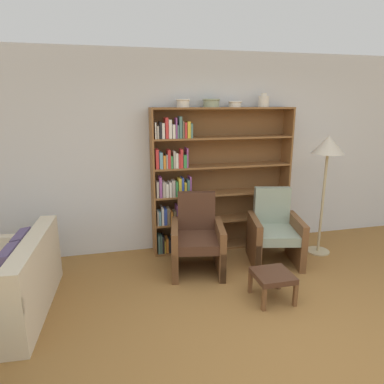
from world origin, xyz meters
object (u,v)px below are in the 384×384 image
bowl_terracotta (211,102)px  armchair_leather (197,239)px  bowl_stoneware (183,103)px  vase_tall (264,101)px  footstool (273,277)px  bowl_olive (235,104)px  armchair_cushioned (274,232)px  bookshelf (208,182)px  couch (8,287)px  floor_lamp (328,151)px

bowl_terracotta → armchair_leather: 1.80m
bowl_stoneware → bowl_terracotta: (0.38, 0.00, 0.00)m
vase_tall → footstool: size_ratio=0.47×
bowl_olive → armchair_leather: size_ratio=0.19×
bowl_olive → armchair_cushioned: bowl_olive is taller
vase_tall → armchair_leather: (-1.10, -0.61, -1.68)m
bookshelf → armchair_cushioned: bookshelf is taller
couch → footstool: (2.69, -0.40, -0.03)m
bowl_olive → vase_tall: (0.42, -0.00, 0.04)m
bookshelf → floor_lamp: bearing=-19.5°
bowl_terracotta → floor_lamp: (1.47, -0.52, -0.63)m
bookshelf → armchair_leather: size_ratio=2.09×
couch → footstool: couch is taller
couch → bowl_olive: bearing=-65.1°
bowl_olive → couch: bearing=-158.6°
armchair_leather → armchair_cushioned: bearing=-168.9°
bowl_olive → footstool: bearing=-92.6°
vase_tall → footstool: 2.41m
vase_tall → floor_lamp: vase_tall is taller
bookshelf → armchair_leather: 0.91m
armchair_leather → footstool: bearing=136.2°
couch → floor_lamp: size_ratio=0.93×
footstool → vase_tall: bearing=71.9°
bookshelf → floor_lamp: 1.66m
vase_tall → armchair_cushioned: 1.79m
bowl_terracotta → armchair_cushioned: size_ratio=0.25×
bowl_stoneware → couch: size_ratio=0.12×
couch → floor_lamp: 4.10m
armchair_cushioned → bowl_terracotta: bearing=-27.6°
bowl_olive → footstool: 2.33m
floor_lamp → bowl_olive: bearing=155.4°
bowl_terracotta → bowl_olive: bowl_terracotta is taller
bookshelf → couch: (-2.39, -1.10, -0.71)m
bowl_olive → couch: size_ratio=0.12×
bowl_olive → floor_lamp: 1.39m
bookshelf → armchair_cushioned: size_ratio=2.09×
bowl_terracotta → bowl_olive: size_ratio=1.27×
couch → vase_tall: bearing=-67.7°
couch → armchair_cushioned: armchair_cushioned is taller
bowl_terracotta → vase_tall: (0.75, 0.00, 0.02)m
vase_tall → couch: bearing=-161.2°
bowl_stoneware → armchair_cushioned: bearing=-29.1°
armchair_cushioned → floor_lamp: bearing=-160.0°
bowl_terracotta → couch: bowl_terracotta is taller
vase_tall → armchair_cushioned: size_ratio=0.19×
armchair_cushioned → footstool: 0.99m
armchair_leather → footstool: 1.08m
vase_tall → couch: vase_tall is taller
bowl_stoneware → couch: bowl_stoneware is taller
bookshelf → bowl_terracotta: 1.08m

